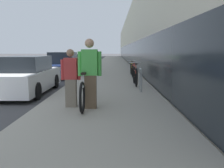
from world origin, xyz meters
TOP-DOWN VIEW (x-y plane):
  - sidewalk_slab at (5.43, 21.00)m, footprint 3.74×70.00m
  - storefront_facade at (12.34, 29.00)m, footprint 10.01×70.00m
  - lawn_strip at (-6.36, 25.00)m, footprint 4.78×70.00m
  - tandem_bicycle at (4.93, 1.38)m, footprint 0.52×2.53m
  - person_rider at (5.07, 1.07)m, footprint 0.62×0.24m
  - person_bystander at (4.54, 1.23)m, footprint 0.53×0.21m
  - bike_rack_hoop at (6.69, 3.89)m, footprint 0.05×0.60m
  - cruiser_bike_nearest at (6.61, 5.47)m, footprint 0.52×1.93m
  - cruiser_bike_middle at (6.72, 7.92)m, footprint 0.52×1.73m
  - cruiser_bike_farthest at (6.75, 9.89)m, footprint 0.52×1.69m
  - parked_sedan_curbside at (2.31, 4.20)m, footprint 1.73×4.46m
  - vintage_roadster_curbside at (2.49, 10.23)m, footprint 1.75×4.30m
  - parked_sedan_far at (2.43, 16.23)m, footprint 1.87×4.05m

SIDE VIEW (x-z plane):
  - lawn_strip at x=-6.36m, z-range 0.00..0.03m
  - sidewalk_slab at x=5.43m, z-range 0.00..0.15m
  - cruiser_bike_middle at x=6.72m, z-range 0.09..0.94m
  - cruiser_bike_farthest at x=6.75m, z-range 0.08..0.97m
  - tandem_bicycle at x=4.93m, z-range 0.07..1.05m
  - cruiser_bike_nearest at x=6.61m, z-range 0.07..1.05m
  - parked_sedan_far at x=2.43m, z-range -0.05..1.27m
  - parked_sedan_curbside at x=2.31m, z-range -0.06..1.38m
  - bike_rack_hoop at x=6.69m, z-range 0.24..1.09m
  - vintage_roadster_curbside at x=2.49m, z-range -0.08..1.46m
  - person_bystander at x=4.54m, z-range 0.16..1.70m
  - person_rider at x=5.07m, z-range 0.16..1.97m
  - storefront_facade at x=12.34m, z-range -0.01..6.21m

